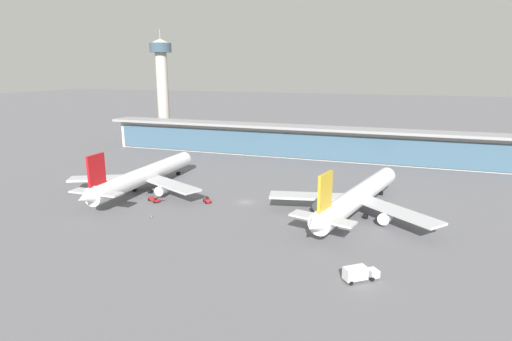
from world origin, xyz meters
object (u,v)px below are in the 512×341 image
airliner_centre_stand (357,197)px  service_truck_mid_apron_white (359,273)px  airliner_left_stand (144,176)px  service_truck_under_wing_red (207,200)px  control_tower (162,81)px  safety_cone_alpha (151,217)px  service_truck_by_tail_red (154,199)px  service_truck_near_nose_grey (386,205)px

airliner_centre_stand → service_truck_mid_apron_white: size_ratio=8.94×
airliner_left_stand → service_truck_under_wing_red: size_ratio=19.96×
service_truck_under_wing_red → service_truck_mid_apron_white: (49.90, -34.95, 0.82)m
control_tower → safety_cone_alpha: control_tower is taller
service_truck_under_wing_red → service_truck_mid_apron_white: 60.93m
airliner_left_stand → service_truck_by_tail_red: size_ratio=9.69×
safety_cone_alpha → airliner_centre_stand: bearing=21.6°
airliner_centre_stand → service_truck_by_tail_red: airliner_centre_stand is taller
airliner_centre_stand → service_truck_near_nose_grey: size_ratio=22.22×
airliner_left_stand → control_tower: control_tower is taller
service_truck_by_tail_red → safety_cone_alpha: (7.30, -12.86, -0.49)m
service_truck_near_nose_grey → service_truck_mid_apron_white: (-3.08, -48.67, 0.82)m
airliner_left_stand → safety_cone_alpha: airliner_left_stand is taller
service_truck_by_tail_red → safety_cone_alpha: size_ratio=9.52×
service_truck_near_nose_grey → service_truck_under_wing_red: same height
service_truck_mid_apron_white → safety_cone_alpha: size_ratio=10.23×
airliner_centre_stand → service_truck_under_wing_red: (-45.38, -4.02, -4.56)m
service_truck_by_tail_red → control_tower: bearing=119.5°
airliner_left_stand → service_truck_under_wing_red: 26.62m
control_tower → airliner_centre_stand: bearing=-37.8°
airliner_centre_stand → service_truck_under_wing_red: bearing=-174.9°
airliner_centre_stand → service_truck_mid_apron_white: airliner_centre_stand is taller
airliner_centre_stand → service_truck_by_tail_red: (-61.57, -8.58, -4.62)m
service_truck_near_nose_grey → service_truck_mid_apron_white: 48.77m
service_truck_mid_apron_white → service_truck_near_nose_grey: bearing=86.4°
service_truck_near_nose_grey → service_truck_under_wing_red: bearing=-165.5°
service_truck_by_tail_red → service_truck_near_nose_grey: bearing=14.8°
service_truck_near_nose_grey → service_truck_by_tail_red: 71.54m
control_tower → service_truck_under_wing_red: bearing=-52.7°
airliner_left_stand → airliner_centre_stand: size_ratio=1.01×
service_truck_near_nose_grey → airliner_centre_stand: bearing=-128.1°
safety_cone_alpha → control_tower: bearing=119.6°
service_truck_near_nose_grey → control_tower: size_ratio=0.05×
airliner_left_stand → safety_cone_alpha: (16.92, -22.05, -5.12)m
service_truck_under_wing_red → service_truck_by_tail_red: bearing=-164.3°
service_truck_by_tail_red → control_tower: (-56.91, 100.39, 33.10)m
airliner_left_stand → airliner_centre_stand: bearing=-0.5°
service_truck_near_nose_grey → control_tower: 154.03m
service_truck_mid_apron_white → service_truck_by_tail_red: bearing=155.3°
airliner_left_stand → service_truck_under_wing_red: bearing=-10.2°
airliner_centre_stand → service_truck_near_nose_grey: (7.60, 9.70, -4.56)m
safety_cone_alpha → service_truck_by_tail_red: bearing=119.6°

